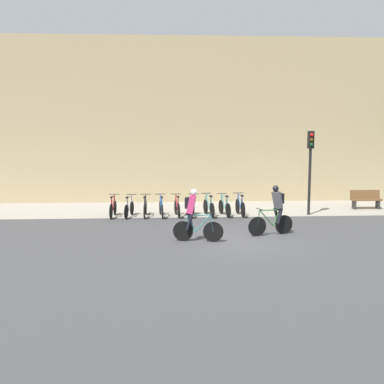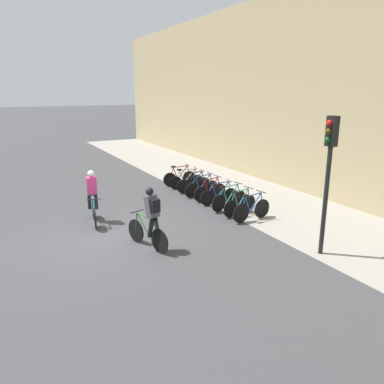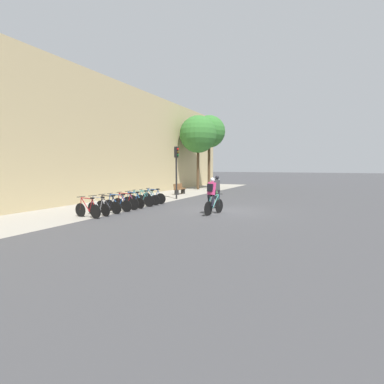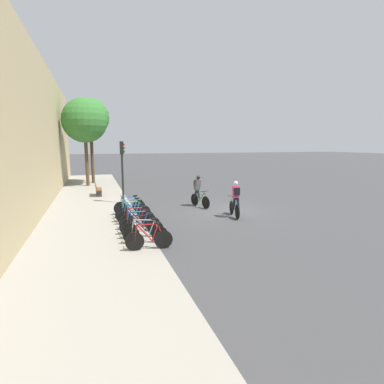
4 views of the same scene
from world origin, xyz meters
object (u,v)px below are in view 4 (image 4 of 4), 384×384
cyclist_grey (198,190)px  bench (98,189)px  cyclist_pink (236,198)px  parked_bike_2 (143,228)px  parked_bike_6 (133,212)px  traffic_light_pole (122,161)px  parked_bike_0 (149,239)px  parked_bike_8 (130,206)px  parked_bike_1 (146,233)px  parked_bike_5 (135,216)px  parked_bike_3 (140,223)px  parked_bike_4 (138,219)px  parked_bike_7 (132,209)px

cyclist_grey → bench: 7.80m
cyclist_pink → parked_bike_2: cyclist_pink is taller
parked_bike_6 → traffic_light_pole: bearing=0.2°
parked_bike_0 → parked_bike_8: size_ratio=0.99×
parked_bike_6 → parked_bike_1: bearing=-180.0°
parked_bike_5 → bench: parked_bike_5 is taller
cyclist_grey → parked_bike_3: 5.70m
traffic_light_pole → bench: size_ratio=2.56×
parked_bike_2 → parked_bike_4: (1.39, 0.00, 0.00)m
parked_bike_8 → parked_bike_7: bearing=-179.9°
parked_bike_1 → bench: size_ratio=1.10×
parked_bike_6 → bench: 7.78m
parked_bike_8 → cyclist_pink: bearing=-116.3°
cyclist_pink → traffic_light_pole: size_ratio=0.48×
parked_bike_2 → parked_bike_7: parked_bike_7 is taller
traffic_light_pole → parked_bike_3: bearing=-179.8°
cyclist_pink → parked_bike_7: cyclist_pink is taller
cyclist_pink → bench: bearing=35.9°
cyclist_grey → traffic_light_pole: traffic_light_pole is taller
parked_bike_3 → parked_bike_4: parked_bike_4 is taller
parked_bike_1 → parked_bike_6: parked_bike_6 is taller
parked_bike_5 → parked_bike_8: bearing=0.0°
cyclist_pink → parked_bike_3: cyclist_pink is taller
parked_bike_5 → parked_bike_8: 2.08m
cyclist_grey → bench: cyclist_grey is taller
traffic_light_pole → parked_bike_5: bearing=-179.8°
cyclist_grey → parked_bike_2: cyclist_grey is taller
parked_bike_7 → cyclist_grey: bearing=-71.4°
bench → parked_bike_6: bearing=-169.3°
bench → parked_bike_0: bearing=-173.0°
parked_bike_4 → parked_bike_7: (2.08, -0.00, 0.00)m
parked_bike_2 → parked_bike_1: bearing=-180.0°
bench → parked_bike_3: bearing=-171.5°
parked_bike_0 → parked_bike_7: (4.85, -0.00, -0.00)m
cyclist_grey → parked_bike_6: (-2.02, 3.93, -0.55)m
parked_bike_4 → parked_bike_8: bearing=0.0°
parked_bike_5 → parked_bike_6: parked_bike_6 is taller
parked_bike_0 → parked_bike_2: (1.39, -0.00, -0.01)m
parked_bike_0 → parked_bike_2: parked_bike_0 is taller
parked_bike_2 → parked_bike_3: parked_bike_2 is taller
parked_bike_4 → traffic_light_pole: bearing=0.2°
parked_bike_3 → bench: 9.83m
parked_bike_7 → parked_bike_8: (0.69, 0.00, 0.01)m
parked_bike_2 → bench: bearing=7.9°
parked_bike_7 → parked_bike_8: bearing=0.1°
parked_bike_2 → parked_bike_3: bearing=-0.1°
cyclist_grey → parked_bike_3: (-4.10, 3.93, -0.57)m
cyclist_pink → parked_bike_7: 5.10m
parked_bike_4 → parked_bike_5: 0.69m
parked_bike_0 → parked_bike_1: (0.69, -0.00, -0.01)m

